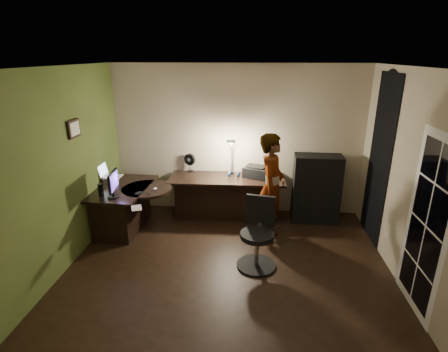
# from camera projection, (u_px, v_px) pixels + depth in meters

# --- Properties ---
(floor) EXTENTS (4.50, 4.00, 0.01)m
(floor) POSITION_uv_depth(u_px,v_px,m) (228.00, 268.00, 4.90)
(floor) COLOR black
(floor) RESTS_ON ground
(ceiling) EXTENTS (4.50, 4.00, 0.01)m
(ceiling) POSITION_uv_depth(u_px,v_px,m) (229.00, 67.00, 4.00)
(ceiling) COLOR silver
(ceiling) RESTS_ON floor
(wall_back) EXTENTS (4.50, 0.01, 2.70)m
(wall_back) POSITION_uv_depth(u_px,v_px,m) (237.00, 141.00, 6.34)
(wall_back) COLOR tan
(wall_back) RESTS_ON floor
(wall_front) EXTENTS (4.50, 0.01, 2.70)m
(wall_front) POSITION_uv_depth(u_px,v_px,m) (207.00, 269.00, 2.57)
(wall_front) COLOR tan
(wall_front) RESTS_ON floor
(wall_left) EXTENTS (0.01, 4.00, 2.70)m
(wall_left) POSITION_uv_depth(u_px,v_px,m) (60.00, 173.00, 4.64)
(wall_left) COLOR tan
(wall_left) RESTS_ON floor
(wall_right) EXTENTS (0.01, 4.00, 2.70)m
(wall_right) POSITION_uv_depth(u_px,v_px,m) (412.00, 183.00, 4.26)
(wall_right) COLOR tan
(wall_right) RESTS_ON floor
(green_wall_overlay) EXTENTS (0.00, 4.00, 2.70)m
(green_wall_overlay) POSITION_uv_depth(u_px,v_px,m) (61.00, 173.00, 4.64)
(green_wall_overlay) COLOR #4B5E26
(green_wall_overlay) RESTS_ON floor
(arched_doorway) EXTENTS (0.01, 0.90, 2.60)m
(arched_doorway) POSITION_uv_depth(u_px,v_px,m) (379.00, 160.00, 5.36)
(arched_doorway) COLOR black
(arched_doorway) RESTS_ON floor
(french_door) EXTENTS (0.02, 0.92, 2.10)m
(french_door) POSITION_uv_depth(u_px,v_px,m) (426.00, 226.00, 3.84)
(french_door) COLOR white
(french_door) RESTS_ON floor
(framed_picture) EXTENTS (0.04, 0.30, 0.25)m
(framed_picture) POSITION_uv_depth(u_px,v_px,m) (73.00, 129.00, 4.90)
(framed_picture) COLOR black
(framed_picture) RESTS_ON wall_left
(desk_left) EXTENTS (0.87, 1.35, 0.76)m
(desk_left) POSITION_uv_depth(u_px,v_px,m) (125.00, 208.00, 5.89)
(desk_left) COLOR black
(desk_left) RESTS_ON floor
(desk_right) EXTENTS (2.06, 0.77, 0.77)m
(desk_right) POSITION_uv_depth(u_px,v_px,m) (227.00, 198.00, 6.32)
(desk_right) COLOR black
(desk_right) RESTS_ON floor
(cabinet) EXTENTS (0.82, 0.42, 1.21)m
(cabinet) POSITION_uv_depth(u_px,v_px,m) (316.00, 189.00, 6.12)
(cabinet) COLOR black
(cabinet) RESTS_ON floor
(laptop_stand) EXTENTS (0.31, 0.29, 0.10)m
(laptop_stand) POSITION_uv_depth(u_px,v_px,m) (110.00, 180.00, 5.94)
(laptop_stand) COLOR silver
(laptop_stand) RESTS_ON desk_left
(laptop) EXTENTS (0.34, 0.32, 0.23)m
(laptop) POSITION_uv_depth(u_px,v_px,m) (112.00, 170.00, 5.88)
(laptop) COLOR silver
(laptop) RESTS_ON laptop_stand
(monitor) EXTENTS (0.15, 0.45, 0.29)m
(monitor) POSITION_uv_depth(u_px,v_px,m) (113.00, 188.00, 5.31)
(monitor) COLOR black
(monitor) RESTS_ON desk_left
(mouse) EXTENTS (0.08, 0.10, 0.03)m
(mouse) POSITION_uv_depth(u_px,v_px,m) (155.00, 189.00, 5.64)
(mouse) COLOR silver
(mouse) RESTS_ON desk_left
(phone) EXTENTS (0.10, 0.15, 0.01)m
(phone) POSITION_uv_depth(u_px,v_px,m) (138.00, 193.00, 5.50)
(phone) COLOR black
(phone) RESTS_ON desk_left
(pen) EXTENTS (0.07, 0.12, 0.01)m
(pen) POSITION_uv_depth(u_px,v_px,m) (148.00, 193.00, 5.49)
(pen) COLOR black
(pen) RESTS_ON desk_left
(speaker) EXTENTS (0.09, 0.09, 0.20)m
(speaker) POSITION_uv_depth(u_px,v_px,m) (101.00, 190.00, 5.36)
(speaker) COLOR black
(speaker) RESTS_ON desk_left
(notepad) EXTENTS (0.21, 0.24, 0.01)m
(notepad) POSITION_uv_depth(u_px,v_px,m) (136.00, 208.00, 4.97)
(notepad) COLOR silver
(notepad) RESTS_ON desk_left
(desk_fan) EXTENTS (0.25, 0.20, 0.34)m
(desk_fan) POSITION_uv_depth(u_px,v_px,m) (190.00, 162.00, 6.46)
(desk_fan) COLOR black
(desk_fan) RESTS_ON desk_right
(headphones) EXTENTS (0.22, 0.15, 0.10)m
(headphones) POSITION_uv_depth(u_px,v_px,m) (234.00, 174.00, 6.22)
(headphones) COLOR #21538E
(headphones) RESTS_ON desk_right
(printer) EXTENTS (0.54, 0.48, 0.19)m
(printer) POSITION_uv_depth(u_px,v_px,m) (257.00, 171.00, 6.19)
(printer) COLOR black
(printer) RESTS_ON desk_right
(desk_lamp) EXTENTS (0.19, 0.34, 0.73)m
(desk_lamp) POSITION_uv_depth(u_px,v_px,m) (232.00, 154.00, 6.25)
(desk_lamp) COLOR black
(desk_lamp) RESTS_ON desk_right
(office_chair) EXTENTS (0.64, 0.64, 0.99)m
(office_chair) POSITION_uv_depth(u_px,v_px,m) (257.00, 235.00, 4.78)
(office_chair) COLOR black
(office_chair) RESTS_ON floor
(person) EXTENTS (0.53, 0.69, 1.74)m
(person) POSITION_uv_depth(u_px,v_px,m) (271.00, 188.00, 5.42)
(person) COLOR #D8A88C
(person) RESTS_ON floor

